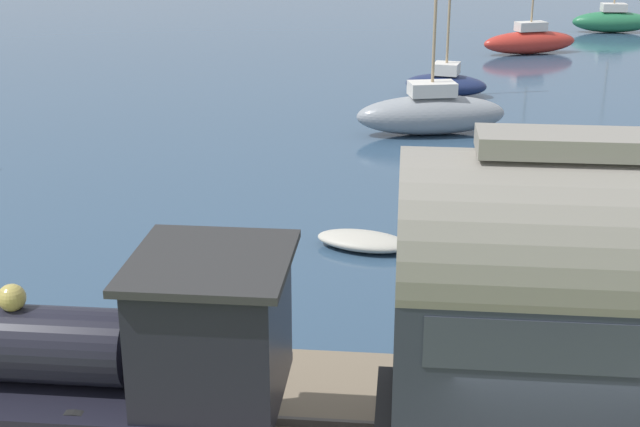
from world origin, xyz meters
name	(u,v)px	position (x,y,z in m)	size (l,w,h in m)	color
harbor_water	(442,32)	(43.89, 0.00, 0.00)	(80.00, 80.00, 0.01)	#2D4760
steam_locomotive	(130,342)	(0.60, 5.30, 2.15)	(2.15, 5.54, 3.03)	black
sailboat_red	(530,41)	(36.57, -4.17, 0.65)	(3.03, 5.14, 6.21)	#B72D23
sailboat_green	(612,21)	(44.61, -9.84, 0.68)	(1.65, 4.63, 5.63)	#236B42
sailboat_navy	(446,83)	(26.09, 0.37, 0.52)	(2.26, 3.51, 6.13)	#192347
sailboat_gray	(431,113)	(19.89, 1.07, 0.73)	(2.63, 5.23, 7.25)	gray
rowboat_far_out	(538,215)	(11.55, -1.39, 0.20)	(1.94, 2.64, 0.38)	beige
rowboat_near_shore	(363,241)	(9.42, 2.75, 0.19)	(1.55, 2.34, 0.37)	#B7B2A3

